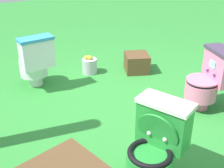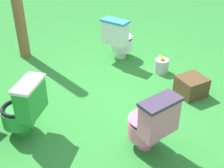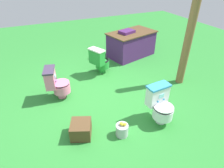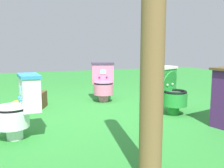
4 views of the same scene
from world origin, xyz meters
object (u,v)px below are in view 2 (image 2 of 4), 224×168
(toilet_green, at_px, (24,108))
(lemon_bucket, at_px, (161,65))
(toilet_white, at_px, (119,39))
(small_crate, at_px, (191,86))
(toilet_pink, at_px, (151,123))

(toilet_green, relative_size, lemon_bucket, 2.63)
(toilet_white, relative_size, lemon_bucket, 2.63)
(toilet_white, height_order, small_crate, toilet_white)
(toilet_pink, bearing_deg, lemon_bucket, 41.11)
(toilet_green, xyz_separation_m, lemon_bucket, (-0.47, -2.24, -0.26))
(small_crate, bearing_deg, toilet_pink, 96.12)
(toilet_white, distance_m, toilet_pink, 2.20)
(toilet_pink, relative_size, small_crate, 2.00)
(toilet_green, xyz_separation_m, toilet_pink, (-1.26, -0.67, -0.00))
(toilet_white, distance_m, small_crate, 1.50)
(toilet_white, xyz_separation_m, small_crate, (-1.46, 0.23, -0.23))
(toilet_white, xyz_separation_m, toilet_pink, (-1.60, 1.52, 0.00))
(toilet_pink, height_order, lemon_bucket, toilet_pink)
(toilet_pink, bearing_deg, toilet_green, 132.39)
(toilet_white, xyz_separation_m, lemon_bucket, (-0.81, -0.06, -0.25))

